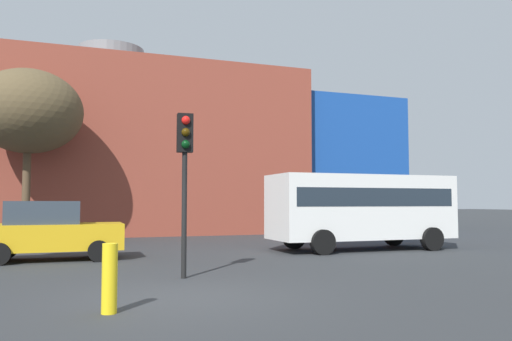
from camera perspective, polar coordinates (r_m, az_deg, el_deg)
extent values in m
plane|color=#2D3033|center=(9.54, -8.49, -14.05)|extent=(200.00, 200.00, 0.00)
cube|color=brown|center=(32.59, -16.26, 1.70)|extent=(21.27, 13.46, 9.37)
cube|color=#19479E|center=(36.26, 6.68, 0.21)|extent=(7.07, 12.11, 8.31)
cylinder|color=slate|center=(33.58, -16.08, 11.41)|extent=(4.00, 4.00, 2.00)
cube|color=gold|center=(16.45, -22.10, -6.96)|extent=(4.09, 1.75, 0.78)
cube|color=#333D47|center=(16.44, -22.89, -4.40)|extent=(2.05, 1.56, 0.68)
cylinder|color=black|center=(17.38, -17.63, -8.16)|extent=(0.62, 0.21, 0.62)
cylinder|color=black|center=(15.59, -17.38, -8.70)|extent=(0.62, 0.21, 0.62)
cylinder|color=black|center=(17.47, -26.36, -7.92)|extent=(0.62, 0.21, 0.62)
cube|color=white|center=(19.03, 11.82, -4.05)|extent=(6.80, 2.30, 2.30)
cube|color=#1E2833|center=(19.03, 11.81, -3.00)|extent=(6.26, 2.32, 0.64)
cylinder|color=black|center=(21.25, 15.30, -7.05)|extent=(0.84, 0.28, 0.84)
cylinder|color=black|center=(19.38, 19.30, -7.32)|extent=(0.84, 0.28, 0.84)
cylinder|color=black|center=(19.08, 4.31, -7.57)|extent=(0.84, 0.28, 0.84)
cylinder|color=black|center=(16.97, 7.57, -8.04)|extent=(0.84, 0.28, 0.84)
cylinder|color=black|center=(11.74, -8.13, -4.99)|extent=(0.12, 0.12, 2.89)
cube|color=black|center=(11.85, -8.05, 4.22)|extent=(0.38, 0.26, 0.90)
sphere|color=red|center=(11.75, -7.94, 5.66)|extent=(0.20, 0.20, 0.20)
sphere|color=#3C2905|center=(11.71, -7.95, 4.31)|extent=(0.20, 0.20, 0.20)
sphere|color=black|center=(11.68, -7.97, 2.95)|extent=(0.20, 0.20, 0.20)
cylinder|color=brown|center=(23.63, -24.58, -2.17)|extent=(0.34, 0.34, 4.41)
ellipsoid|color=brown|center=(23.95, -24.36, 6.12)|extent=(4.54, 4.54, 3.63)
cylinder|color=yellow|center=(8.37, -16.24, -11.64)|extent=(0.24, 0.24, 1.09)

